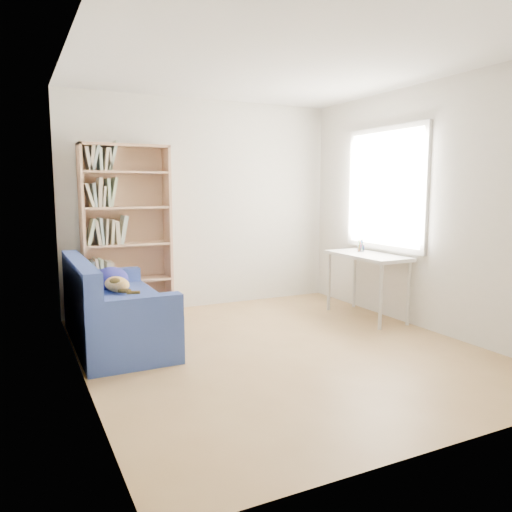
{
  "coord_description": "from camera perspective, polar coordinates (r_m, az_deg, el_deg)",
  "views": [
    {
      "loc": [
        -2.2,
        -3.97,
        1.5
      ],
      "look_at": [
        -0.07,
        0.35,
        0.85
      ],
      "focal_mm": 35.0,
      "sensor_mm": 36.0,
      "label": 1
    }
  ],
  "objects": [
    {
      "name": "ground",
      "position": [
        4.78,
        2.69,
        -10.6
      ],
      "size": [
        4.0,
        4.0,
        0.0
      ],
      "primitive_type": "plane",
      "color": "#997345",
      "rests_on": "ground"
    },
    {
      "name": "room_shell",
      "position": [
        4.62,
        3.7,
        9.35
      ],
      "size": [
        3.54,
        4.04,
        2.62
      ],
      "color": "silver",
      "rests_on": "ground"
    },
    {
      "name": "sofa",
      "position": [
        5.07,
        -16.07,
        -6.08
      ],
      "size": [
        0.82,
        1.71,
        0.84
      ],
      "rotation": [
        0.0,
        0.0,
        0.0
      ],
      "color": "navy",
      "rests_on": "ground"
    },
    {
      "name": "bookshelf",
      "position": [
        5.95,
        -14.54,
        1.84
      ],
      "size": [
        1.0,
        0.31,
        2.0
      ],
      "color": "tan",
      "rests_on": "ground"
    },
    {
      "name": "desk",
      "position": [
        5.93,
        12.59,
        -0.61
      ],
      "size": [
        0.49,
        1.06,
        0.75
      ],
      "color": "silver",
      "rests_on": "ground"
    },
    {
      "name": "pen_cup",
      "position": [
        6.13,
        11.92,
        1.03
      ],
      "size": [
        0.08,
        0.08,
        0.15
      ],
      "color": "white",
      "rests_on": "desk"
    }
  ]
}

